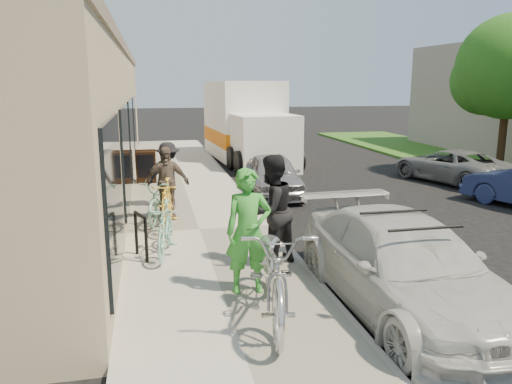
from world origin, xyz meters
TOP-DOWN VIEW (x-y plane):
  - ground at (0.00, 0.00)m, footprint 120.00×120.00m
  - sidewalk at (-2.00, 3.00)m, footprint 3.00×34.00m
  - curb at (-0.45, 3.00)m, footprint 0.12×34.00m
  - storefront at (-5.24, 7.99)m, footprint 3.60×20.00m
  - bike_rack at (-3.17, 1.42)m, footprint 0.23×0.55m
  - sandwich_board at (-3.10, 8.36)m, footprint 0.62×0.63m
  - sedan_white at (0.48, -1.13)m, footprint 1.94×4.60m
  - sedan_silver at (0.50, 6.59)m, footprint 1.64×3.56m
  - moving_truck at (0.99, 13.12)m, footprint 2.91×6.78m
  - far_car_gray at (6.63, 7.26)m, footprint 2.85×4.26m
  - median_tree at (8.99, 7.97)m, footprint 3.51×3.51m
  - tandem_bike at (-1.43, -1.26)m, footprint 1.30×2.64m
  - woman_rider at (-1.60, -0.36)m, footprint 0.69×0.46m
  - man_standing at (-1.01, 0.67)m, footprint 1.16×1.10m
  - cruiser_bike_a at (-2.75, 1.51)m, footprint 0.73×1.66m
  - cruiser_bike_b at (-2.78, 3.90)m, footprint 1.08×1.91m
  - cruiser_bike_c at (-2.66, 3.20)m, footprint 0.73×1.80m
  - bystander_a at (-2.54, 5.22)m, footprint 1.08×0.66m
  - bystander_b at (-2.64, 4.02)m, footprint 1.00×0.47m

SIDE VIEW (x-z plane):
  - ground at x=0.00m, z-range 0.00..0.00m
  - curb at x=-0.45m, z-range 0.00..0.13m
  - sidewalk at x=-2.00m, z-range 0.00..0.15m
  - far_car_gray at x=6.63m, z-range 0.00..1.08m
  - sedan_silver at x=0.50m, z-range 0.00..1.18m
  - cruiser_bike_b at x=-2.78m, z-range 0.15..1.10m
  - cruiser_bike_a at x=-2.75m, z-range 0.15..1.11m
  - bike_rack at x=-3.17m, z-range 0.23..1.05m
  - sedan_white at x=0.48m, z-range -0.02..1.34m
  - sandwich_board at x=-3.10m, z-range 0.16..1.17m
  - cruiser_bike_c at x=-2.66m, z-range 0.15..1.20m
  - tandem_bike at x=-1.43m, z-range 0.15..1.48m
  - bystander_a at x=-2.54m, z-range 0.15..1.76m
  - bystander_b at x=-2.64m, z-range 0.15..1.81m
  - woman_rider at x=-1.60m, z-range 0.15..2.00m
  - man_standing at x=-1.01m, z-range 0.15..2.04m
  - moving_truck at x=0.99m, z-range -0.18..3.08m
  - storefront at x=-5.24m, z-range 0.01..4.24m
  - median_tree at x=8.99m, z-range 0.88..6.25m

